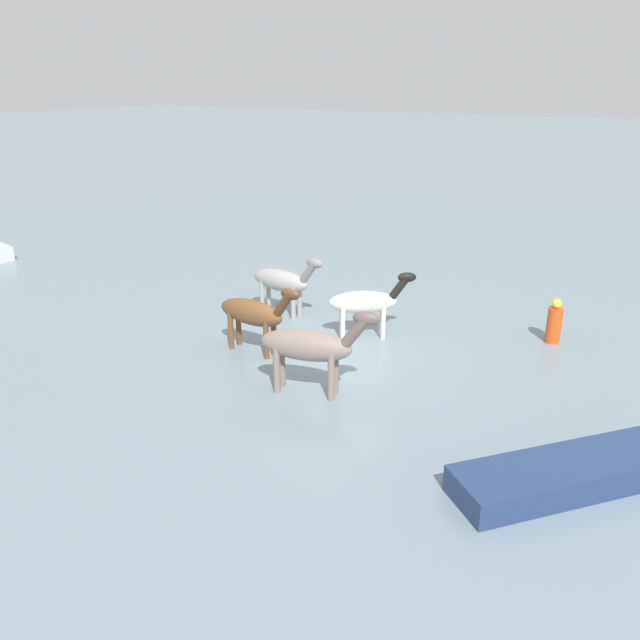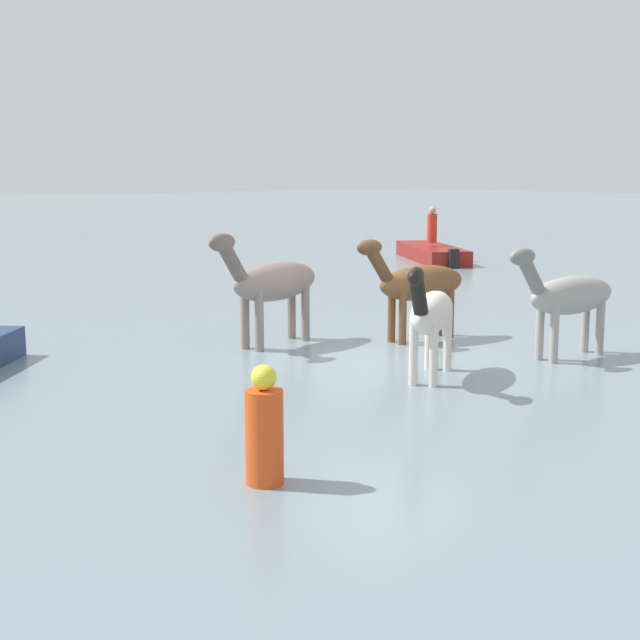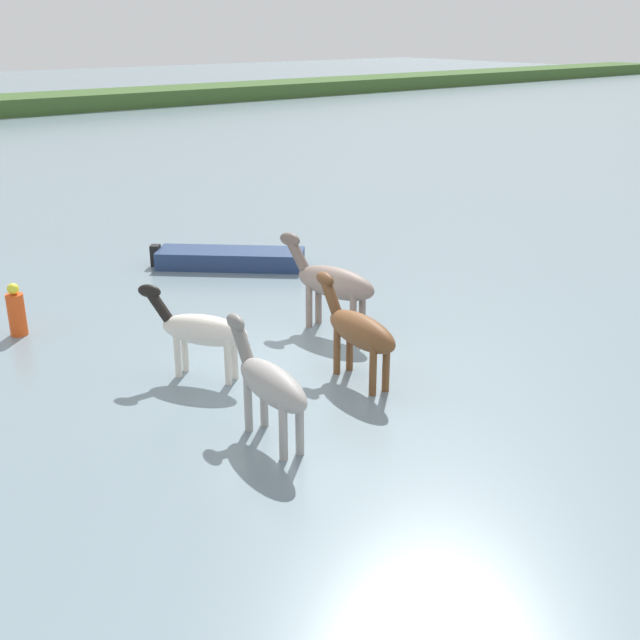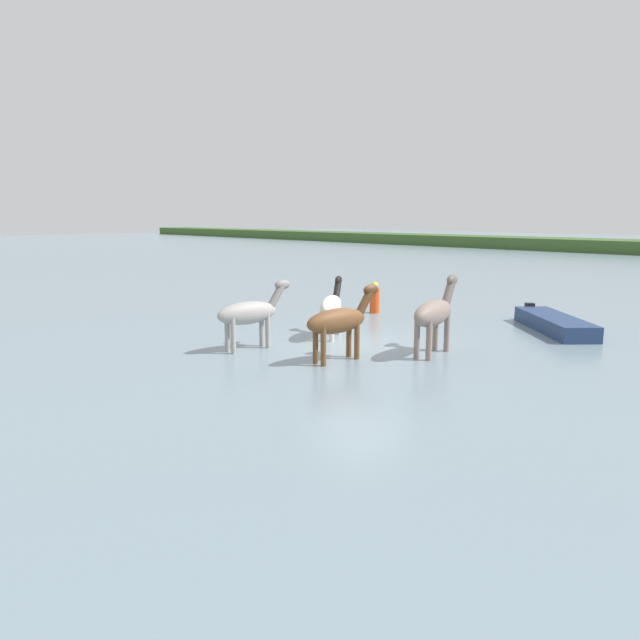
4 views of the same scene
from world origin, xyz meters
name	(u,v)px [view 4 (image 4 of 4)]	position (x,y,z in m)	size (l,w,h in m)	color
ground_plane	(359,346)	(0.00, 0.00, 0.00)	(205.19, 205.19, 0.00)	gray
horse_chestnut_trailing	(331,305)	(-1.40, 0.35, 0.93)	(1.47, 2.01, 1.70)	silver
horse_dun_straggler	(339,321)	(0.76, -1.55, 0.99)	(0.66, 2.32, 1.80)	brown
horse_dark_mare	(250,313)	(-1.74, -2.35, 0.98)	(0.66, 2.30, 1.78)	#9E9993
horse_rear_stallion	(434,313)	(1.95, 0.68, 1.07)	(1.00, 2.52, 1.95)	gray
boat_dinghy_port	(554,326)	(2.69, 5.96, 0.16)	(3.62, 3.44, 0.72)	navy
buoy_channel_marker	(375,299)	(-3.39, 4.57, 0.51)	(0.36, 0.36, 1.14)	#E54C19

